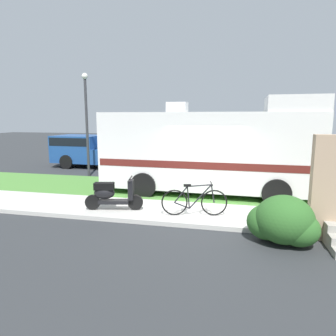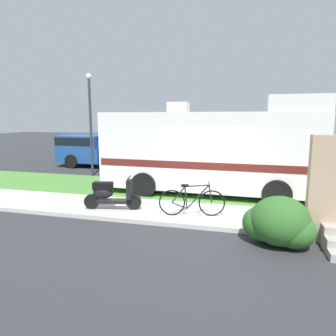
{
  "view_description": "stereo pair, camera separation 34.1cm",
  "coord_description": "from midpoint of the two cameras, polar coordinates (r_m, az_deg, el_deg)",
  "views": [
    {
      "loc": [
        0.96,
        -9.47,
        2.78
      ],
      "look_at": [
        -1.26,
        0.3,
        1.1
      ],
      "focal_mm": 32.57,
      "sensor_mm": 36.0,
      "label": 1
    },
    {
      "loc": [
        1.29,
        -9.39,
        2.78
      ],
      "look_at": [
        -1.26,
        0.3,
        1.1
      ],
      "focal_mm": 32.57,
      "sensor_mm": 36.0,
      "label": 2
    }
  ],
  "objects": [
    {
      "name": "ground_plane",
      "position": [
        9.9,
        7.68,
        -6.88
      ],
      "size": [
        80.0,
        80.0,
        0.0
      ],
      "primitive_type": "plane",
      "color": "#2D3033"
    },
    {
      "name": "sidewalk",
      "position": [
        8.74,
        6.7,
        -8.68
      ],
      "size": [
        24.0,
        2.0,
        0.12
      ],
      "color": "beige",
      "rests_on": "ground"
    },
    {
      "name": "grass_strip",
      "position": [
        11.33,
        8.64,
        -4.6
      ],
      "size": [
        24.0,
        3.4,
        0.08
      ],
      "color": "#4C8438",
      "rests_on": "ground"
    },
    {
      "name": "motorhome_rv",
      "position": [
        10.96,
        9.05,
        3.4
      ],
      "size": [
        7.5,
        2.62,
        3.44
      ],
      "color": "silver",
      "rests_on": "ground"
    },
    {
      "name": "scooter",
      "position": [
        9.0,
        -9.69,
        -4.8
      ],
      "size": [
        1.67,
        0.61,
        0.97
      ],
      "color": "black",
      "rests_on": "ground"
    },
    {
      "name": "bicycle",
      "position": [
        8.34,
        5.66,
        -6.26
      ],
      "size": [
        1.77,
        0.55,
        0.91
      ],
      "color": "black",
      "rests_on": "ground"
    },
    {
      "name": "pickup_truck_near",
      "position": [
        17.64,
        -12.16,
        3.33
      ],
      "size": [
        5.73,
        2.42,
        1.76
      ],
      "color": "#1E478C",
      "rests_on": "ground"
    },
    {
      "name": "pickup_truck_far",
      "position": [
        19.17,
        3.93,
        4.1
      ],
      "size": [
        5.84,
        2.55,
        1.84
      ],
      "color": "#1E478C",
      "rests_on": "ground"
    },
    {
      "name": "bush_by_porch",
      "position": [
        7.17,
        21.3,
        -9.62
      ],
      "size": [
        1.52,
        1.14,
        1.08
      ],
      "color": "#2D6026",
      "rests_on": "ground"
    },
    {
      "name": "street_lamp_post",
      "position": [
        14.79,
        -13.69,
        9.49
      ],
      "size": [
        0.28,
        0.28,
        4.75
      ],
      "color": "#333338",
      "rests_on": "ground"
    }
  ]
}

